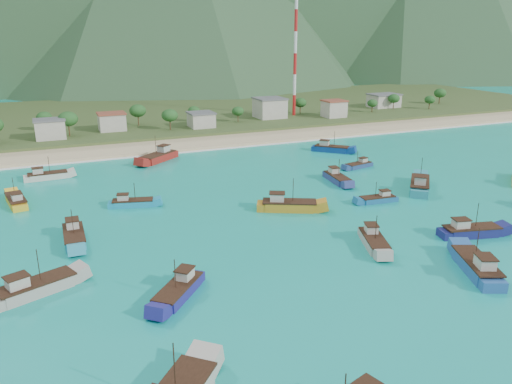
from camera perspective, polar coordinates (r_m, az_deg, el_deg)
name	(u,v)px	position (r m, az deg, el deg)	size (l,w,h in m)	color
ground	(258,246)	(82.00, 0.26, -6.18)	(600.00, 600.00, 0.00)	#0D927D
beach	(155,147)	(154.33, -11.52, 5.02)	(400.00, 18.00, 1.20)	beige
land	(123,117)	(213.44, -15.01, 8.28)	(400.00, 110.00, 2.40)	#385123
surf_line	(162,154)	(145.26, -10.73, 4.27)	(400.00, 2.50, 0.08)	white
village	(179,117)	(180.33, -8.76, 8.50)	(209.19, 23.15, 7.07)	beige
vegetation	(105,121)	(173.98, -16.90, 7.78)	(275.93, 25.81, 9.01)	#235623
radio_tower	(295,53)	(199.38, 4.51, 15.54)	(1.20, 1.20, 47.68)	red
boat_2	(132,204)	(102.87, -13.99, -1.29)	(9.35, 4.82, 5.30)	#148EB6
boat_3	(337,179)	(117.75, 9.23, 1.51)	(4.19, 10.39, 5.97)	navy
boat_4	(470,232)	(93.04, 23.29, -4.21)	(11.16, 5.65, 6.33)	navy
boat_5	(179,291)	(67.97, -8.80, -11.13)	(9.09, 9.72, 6.08)	navy
boat_7	(16,201)	(111.79, -25.71, -0.98)	(4.67, 10.38, 5.92)	gold
boat_8	(378,200)	(105.37, 13.76, -0.87)	(8.34, 3.16, 4.82)	#175D92
boat_9	(374,242)	(84.04, 13.28, -5.56)	(6.36, 10.46, 5.94)	#A7A198
boat_11	(47,176)	(128.26, -22.79, 1.67)	(10.04, 3.34, 5.87)	beige
boat_12	(288,206)	(97.69, 3.68, -1.62)	(12.09, 8.36, 6.96)	#C0841F
boat_13	(35,289)	(73.71, -23.93, -10.06)	(11.66, 7.27, 6.64)	#A59F95
boat_15	(74,237)	(88.78, -20.06, -4.85)	(3.32, 10.80, 6.36)	teal
boat_18	(359,166)	(131.11, 11.65, 2.96)	(8.52, 4.04, 4.85)	navy
boat_20	(331,149)	(147.25, 8.58, 4.88)	(10.05, 9.90, 6.44)	navy
boat_21	(159,157)	(137.57, -11.06, 3.90)	(12.19, 10.90, 7.49)	maroon
boat_22	(477,267)	(79.71, 23.92, -7.87)	(7.97, 12.31, 7.03)	#235499
boat_29	(420,186)	(115.76, 18.20, 0.69)	(11.28, 12.05, 7.54)	teal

